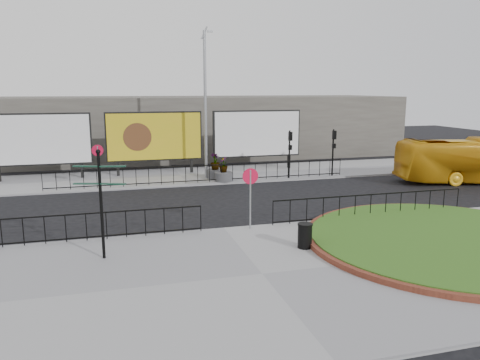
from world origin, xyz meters
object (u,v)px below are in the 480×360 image
object	(u,v)px
litter_bin	(305,236)
fingerpost_sign	(101,194)
bus	(479,160)
planter_c	(223,173)
billboard_mid	(154,137)
lamp_post	(205,103)
planter_b	(215,169)

from	to	relation	value
litter_bin	fingerpost_sign	bearing A→B (deg)	173.08
bus	planter_c	world-z (taller)	bus
litter_bin	planter_c	distance (m)	12.61
billboard_mid	fingerpost_sign	size ratio (longest dim) A/B	1.70
fingerpost_sign	litter_bin	size ratio (longest dim) A/B	4.11
billboard_mid	litter_bin	world-z (taller)	billboard_mid
billboard_mid	bus	bearing A→B (deg)	-21.65
billboard_mid	lamp_post	bearing A→B (deg)	-33.25
fingerpost_sign	litter_bin	bearing A→B (deg)	13.22
lamp_post	fingerpost_sign	world-z (taller)	lamp_post
billboard_mid	planter_c	bearing A→B (deg)	-42.88
planter_b	fingerpost_sign	bearing A→B (deg)	-117.34
fingerpost_sign	billboard_mid	bearing A→B (deg)	98.45
lamp_post	bus	bearing A→B (deg)	-19.17
lamp_post	billboard_mid	bearing A→B (deg)	146.75
litter_bin	billboard_mid	bearing A→B (deg)	102.94
litter_bin	bus	bearing A→B (deg)	29.67
lamp_post	planter_b	bearing A→B (deg)	-40.45
fingerpost_sign	planter_b	bearing A→B (deg)	82.80
lamp_post	planter_c	xyz separation A→B (m)	(0.76, -1.52, -4.22)
lamp_post	planter_b	world-z (taller)	lamp_post
lamp_post	litter_bin	bearing A→B (deg)	-87.20
bus	lamp_post	bearing A→B (deg)	83.61
fingerpost_sign	planter_b	distance (m)	14.59
lamp_post	litter_bin	xyz separation A→B (m)	(0.69, -14.13, -4.26)
litter_bin	planter_c	world-z (taller)	planter_c
bus	planter_c	size ratio (longest dim) A/B	6.64
lamp_post	planter_c	world-z (taller)	lamp_post
billboard_mid	fingerpost_sign	xyz separation A→B (m)	(-3.16, -15.27, -0.27)
lamp_post	litter_bin	world-z (taller)	lamp_post
litter_bin	planter_b	distance (m)	13.72
billboard_mid	planter_c	xyz separation A→B (m)	(3.76, -3.49, -1.99)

